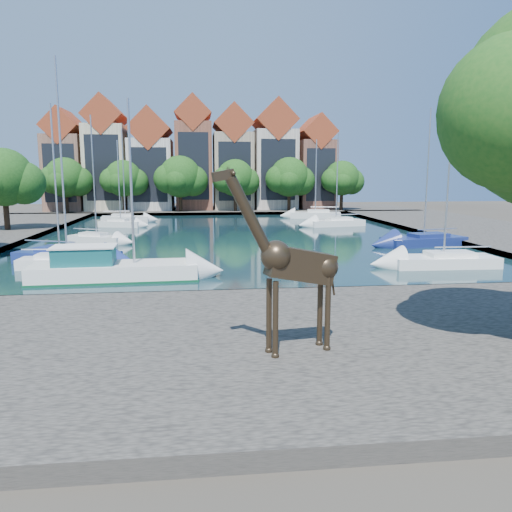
{
  "coord_description": "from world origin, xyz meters",
  "views": [
    {
      "loc": [
        -3.29,
        -23.01,
        5.9
      ],
      "look_at": [
        -0.9,
        -2.0,
        2.41
      ],
      "focal_mm": 35.0,
      "sensor_mm": 36.0,
      "label": 1
    }
  ],
  "objects_px": {
    "giraffe_statue": "(292,265)",
    "motorsailer": "(109,267)",
    "sailboat_right_a": "(444,259)",
    "sailboat_left_a": "(60,260)"
  },
  "relations": [
    {
      "from": "giraffe_statue",
      "to": "sailboat_right_a",
      "type": "height_order",
      "value": "sailboat_right_a"
    },
    {
      "from": "giraffe_statue",
      "to": "motorsailer",
      "type": "height_order",
      "value": "motorsailer"
    },
    {
      "from": "giraffe_statue",
      "to": "sailboat_right_a",
      "type": "xyz_separation_m",
      "value": [
        12.58,
        15.09,
        -2.63
      ]
    },
    {
      "from": "sailboat_left_a",
      "to": "sailboat_right_a",
      "type": "height_order",
      "value": "sailboat_left_a"
    },
    {
      "from": "giraffe_statue",
      "to": "motorsailer",
      "type": "distance_m",
      "value": 15.62
    },
    {
      "from": "sailboat_left_a",
      "to": "motorsailer",
      "type": "bearing_deg",
      "value": -48.03
    },
    {
      "from": "sailboat_right_a",
      "to": "motorsailer",
      "type": "bearing_deg",
      "value": -175.13
    },
    {
      "from": "motorsailer",
      "to": "giraffe_statue",
      "type": "bearing_deg",
      "value": -59.97
    },
    {
      "from": "motorsailer",
      "to": "sailboat_right_a",
      "type": "relative_size",
      "value": 1.0
    },
    {
      "from": "motorsailer",
      "to": "sailboat_left_a",
      "type": "bearing_deg",
      "value": 131.97
    }
  ]
}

